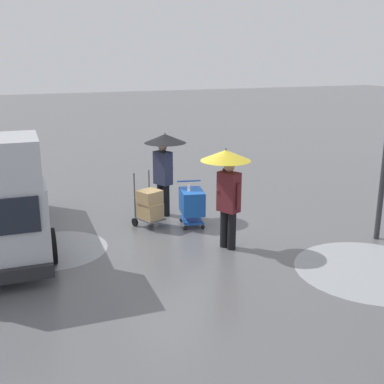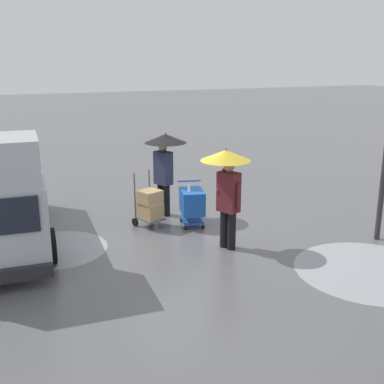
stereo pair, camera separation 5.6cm
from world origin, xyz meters
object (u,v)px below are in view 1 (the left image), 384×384
at_px(pedestrian_pink_side, 227,175).
at_px(pedestrian_black_side, 164,155).
at_px(hand_dolly_boxes, 150,205).
at_px(shopping_cart_vendor, 192,203).

bearing_deg(pedestrian_pink_side, pedestrian_black_side, -78.70).
bearing_deg(pedestrian_pink_side, hand_dolly_boxes, -58.53).
height_order(hand_dolly_boxes, pedestrian_black_side, pedestrian_black_side).
relative_size(hand_dolly_boxes, pedestrian_black_side, 0.61).
xyz_separation_m(hand_dolly_boxes, pedestrian_black_side, (-0.62, -0.69, 1.05)).
xyz_separation_m(shopping_cart_vendor, hand_dolly_boxes, (0.97, -0.27, -0.03)).
height_order(hand_dolly_boxes, pedestrian_pink_side, pedestrian_pink_side).
bearing_deg(pedestrian_black_side, hand_dolly_boxes, 48.16).
distance_m(hand_dolly_boxes, pedestrian_black_side, 1.40).
bearing_deg(shopping_cart_vendor, pedestrian_black_side, -69.94).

